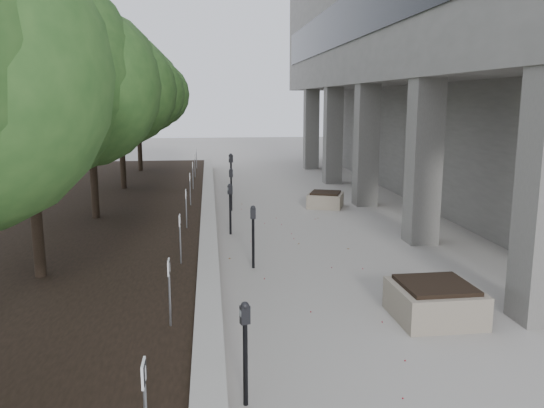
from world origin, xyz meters
TOP-DOWN VIEW (x-y plane):
  - ground at (0.00, 0.00)m, footprint 90.00×90.00m
  - retaining_wall at (-1.82, 9.00)m, footprint 0.39×26.00m
  - planting_bed at (-5.50, 9.00)m, footprint 7.00×26.00m
  - crabapple_tree_2 at (-4.80, 3.00)m, footprint 4.60×4.00m
  - crabapple_tree_3 at (-4.80, 8.00)m, footprint 4.60×4.00m
  - crabapple_tree_4 at (-4.80, 13.00)m, footprint 4.60×4.00m
  - crabapple_tree_5 at (-4.80, 18.00)m, footprint 4.60×4.00m
  - parking_sign_2 at (-2.35, 0.50)m, footprint 0.04×0.22m
  - parking_sign_3 at (-2.35, 3.50)m, footprint 0.04×0.22m
  - parking_sign_4 at (-2.35, 6.50)m, footprint 0.04×0.22m
  - parking_sign_5 at (-2.35, 9.50)m, footprint 0.04×0.22m
  - parking_sign_6 at (-2.35, 12.50)m, footprint 0.04×0.22m
  - parking_sign_7 at (-2.35, 15.50)m, footprint 0.04×0.22m
  - parking_sign_8 at (-2.35, 18.50)m, footprint 0.04×0.22m
  - parking_meter_1 at (-1.40, -0.98)m, footprint 0.15×0.12m
  - parking_meter_2 at (-0.89, 4.34)m, footprint 0.14×0.10m
  - parking_meter_3 at (-1.25, 7.36)m, footprint 0.16×0.13m
  - parking_meter_4 at (-1.09, 10.52)m, footprint 0.15×0.13m
  - parking_meter_5 at (-0.99, 13.11)m, footprint 0.19×0.16m
  - planter_front at (1.81, 1.26)m, footprint 1.33×1.33m
  - planter_back at (2.01, 10.77)m, footprint 1.40×1.40m
  - berry_scatter at (-0.10, 5.00)m, footprint 3.30×14.10m

SIDE VIEW (x-z plane):
  - ground at x=0.00m, z-range 0.00..0.00m
  - berry_scatter at x=-0.10m, z-range 0.00..0.02m
  - planting_bed at x=-5.50m, z-range 0.00..0.40m
  - retaining_wall at x=-1.82m, z-range 0.00..0.50m
  - planter_back at x=2.01m, z-range 0.00..0.51m
  - planter_front at x=1.81m, z-range 0.00..0.60m
  - parking_meter_1 at x=-1.40m, z-range 0.00..1.27m
  - parking_meter_2 at x=-0.89m, z-range 0.00..1.35m
  - parking_meter_3 at x=-1.25m, z-range 0.00..1.36m
  - parking_meter_4 at x=-1.09m, z-range 0.00..1.36m
  - parking_meter_5 at x=-0.99m, z-range 0.00..1.59m
  - parking_sign_2 at x=-2.35m, z-range 0.40..1.36m
  - parking_sign_3 at x=-2.35m, z-range 0.40..1.36m
  - parking_sign_4 at x=-2.35m, z-range 0.40..1.36m
  - parking_sign_5 at x=-2.35m, z-range 0.40..1.36m
  - parking_sign_6 at x=-2.35m, z-range 0.40..1.36m
  - parking_sign_7 at x=-2.35m, z-range 0.40..1.36m
  - parking_sign_8 at x=-2.35m, z-range 0.40..1.36m
  - crabapple_tree_2 at x=-4.80m, z-range 0.40..5.84m
  - crabapple_tree_3 at x=-4.80m, z-range 0.40..5.84m
  - crabapple_tree_4 at x=-4.80m, z-range 0.40..5.84m
  - crabapple_tree_5 at x=-4.80m, z-range 0.40..5.84m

